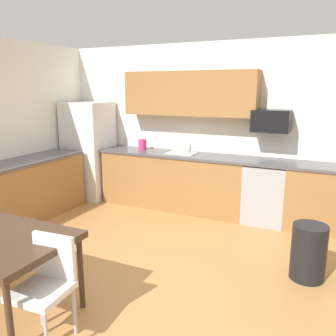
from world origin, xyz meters
TOP-DOWN VIEW (x-y plane):
  - ground_plane at (0.00, 0.00)m, footprint 12.00×12.00m
  - wall_back at (0.00, 2.65)m, footprint 5.80×0.10m
  - cabinet_run_back at (-0.52, 2.30)m, footprint 2.46×0.60m
  - cabinet_run_back_right at (1.85, 2.30)m, footprint 1.09×0.60m
  - cabinet_run_left at (-2.30, 0.80)m, footprint 0.60×2.00m
  - countertop_back at (0.00, 2.30)m, footprint 4.80×0.64m
  - countertop_left at (-2.30, 0.80)m, footprint 0.64×2.00m
  - upper_cabinets_back at (-0.30, 2.43)m, footprint 2.20×0.34m
  - refrigerator at (-2.18, 2.22)m, footprint 0.76×0.70m
  - oven_range at (1.01, 2.30)m, footprint 0.60×0.60m
  - microwave at (1.01, 2.40)m, footprint 0.54×0.36m
  - sink_basin at (-0.37, 2.30)m, footprint 0.48×0.40m
  - sink_faucet at (-0.37, 2.48)m, footprint 0.02×0.02m
  - chair_near_table at (-0.09, -1.05)m, footprint 0.43×0.43m
  - trash_bin at (1.73, 0.81)m, footprint 0.36×0.36m
  - kettle at (-1.13, 2.35)m, footprint 0.14×0.14m

SIDE VIEW (x-z plane):
  - ground_plane at x=0.00m, z-range 0.00..0.00m
  - trash_bin at x=1.73m, z-range 0.00..0.60m
  - cabinet_run_back at x=-0.52m, z-range 0.00..0.90m
  - cabinet_run_back_right at x=1.85m, z-range 0.00..0.90m
  - cabinet_run_left at x=-2.30m, z-range 0.00..0.90m
  - oven_range at x=1.01m, z-range 0.00..0.91m
  - chair_near_table at x=-0.09m, z-range 0.08..0.93m
  - refrigerator at x=-2.18m, z-range 0.00..1.74m
  - sink_basin at x=-0.37m, z-range 0.81..0.95m
  - countertop_back at x=0.00m, z-range 0.90..0.94m
  - countertop_left at x=-2.30m, z-range 0.90..0.94m
  - kettle at x=-1.13m, z-range 0.92..1.12m
  - sink_faucet at x=-0.37m, z-range 0.92..1.16m
  - wall_back at x=0.00m, z-range 0.00..2.70m
  - microwave at x=1.01m, z-range 1.35..1.67m
  - upper_cabinets_back at x=-0.30m, z-range 1.55..2.25m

